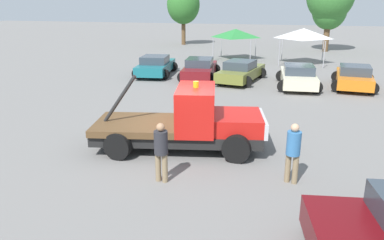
% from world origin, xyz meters
% --- Properties ---
extents(ground_plane, '(160.00, 160.00, 0.00)m').
position_xyz_m(ground_plane, '(0.00, 0.00, 0.00)').
color(ground_plane, slate).
extents(tow_truck, '(5.96, 3.36, 2.51)m').
position_xyz_m(tow_truck, '(0.33, 0.08, 0.92)').
color(tow_truck, black).
rests_on(tow_truck, ground).
extents(person_near_truck, '(0.38, 0.38, 1.70)m').
position_xyz_m(person_near_truck, '(3.80, -1.50, 0.98)').
color(person_near_truck, '#847051').
rests_on(person_near_truck, ground).
extents(person_at_hood, '(0.38, 0.38, 1.69)m').
position_xyz_m(person_at_hood, '(0.38, -2.48, 0.98)').
color(person_at_hood, '#847051').
rests_on(person_at_hood, ground).
extents(parked_car_teal, '(2.98, 4.94, 1.34)m').
position_xyz_m(parked_car_teal, '(-5.90, 12.43, 0.65)').
color(parked_car_teal, '#196670').
rests_on(parked_car_teal, ground).
extents(parked_car_maroon, '(2.89, 5.06, 1.34)m').
position_xyz_m(parked_car_maroon, '(-2.70, 12.23, 0.65)').
color(parked_car_maroon, maroon).
rests_on(parked_car_maroon, ground).
extents(parked_car_olive, '(2.84, 4.97, 1.34)m').
position_xyz_m(parked_car_olive, '(0.06, 11.94, 0.65)').
color(parked_car_olive, olive).
rests_on(parked_car_olive, ground).
extents(parked_car_cream, '(2.77, 4.83, 1.34)m').
position_xyz_m(parked_car_cream, '(3.54, 11.29, 0.65)').
color(parked_car_cream, beige).
rests_on(parked_car_cream, ground).
extents(parked_car_orange, '(2.59, 4.47, 1.34)m').
position_xyz_m(parked_car_orange, '(6.65, 11.96, 0.65)').
color(parked_car_orange, orange).
rests_on(parked_car_orange, ground).
extents(canopy_tent_green, '(3.25, 3.25, 2.62)m').
position_xyz_m(canopy_tent_green, '(-2.14, 21.55, 2.25)').
color(canopy_tent_green, '#9E9EA3').
rests_on(canopy_tent_green, ground).
extents(canopy_tent_white, '(3.40, 3.40, 2.83)m').
position_xyz_m(canopy_tent_white, '(3.52, 20.52, 2.43)').
color(canopy_tent_white, '#9E9EA3').
rests_on(canopy_tent_white, ground).
extents(tree_left, '(3.81, 3.81, 6.80)m').
position_xyz_m(tree_left, '(-10.33, 31.99, 4.56)').
color(tree_left, brown).
rests_on(tree_left, ground).
extents(tree_center, '(3.42, 3.42, 6.12)m').
position_xyz_m(tree_center, '(5.72, 30.18, 4.10)').
color(tree_center, brown).
rests_on(tree_center, ground).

